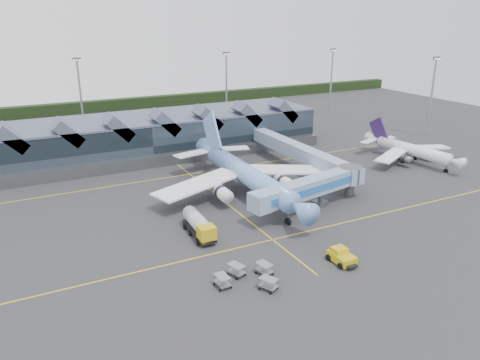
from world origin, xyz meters
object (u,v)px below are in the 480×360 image
jet_bridge (316,186)px  fuel_truck (198,223)px  pushback_tug (342,257)px  regional_jet (410,149)px  main_airliner (245,173)px

jet_bridge → fuel_truck: (-23.46, -0.78, -2.22)m
fuel_truck → pushback_tug: bearing=-47.8°
regional_jet → fuel_truck: 62.01m
main_airliner → fuel_truck: 20.11m
jet_bridge → fuel_truck: jet_bridge is taller
pushback_tug → regional_jet: bearing=34.8°
pushback_tug → main_airliner: bearing=89.2°
fuel_truck → main_airliner: bearing=42.8°
main_airliner → fuel_truck: bearing=-138.7°
regional_jet → pushback_tug: (-45.54, -31.81, -2.06)m
main_airliner → fuel_truck: (-15.17, -13.02, -2.23)m
regional_jet → main_airliner: bearing=175.1°
main_airliner → regional_jet: 45.22m
regional_jet → fuel_truck: bearing=-173.2°
main_airliner → jet_bridge: bearing=-55.2°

